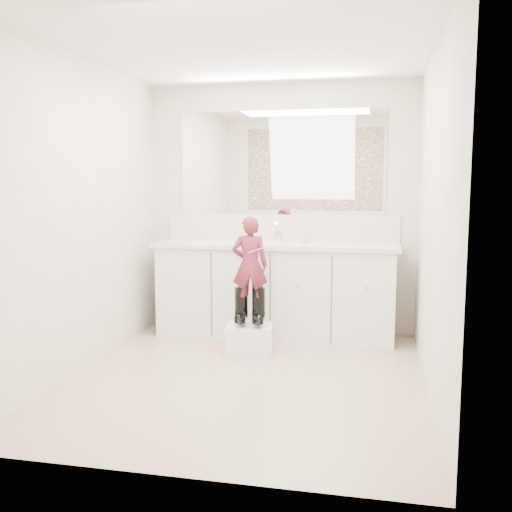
# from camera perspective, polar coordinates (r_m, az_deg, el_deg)

# --- Properties ---
(floor) EXTENTS (3.00, 3.00, 0.00)m
(floor) POSITION_cam_1_polar(r_m,az_deg,el_deg) (4.36, -0.95, -12.03)
(floor) COLOR #987F63
(floor) RESTS_ON ground
(ceiling) EXTENTS (3.00, 3.00, 0.00)m
(ceiling) POSITION_cam_1_polar(r_m,az_deg,el_deg) (4.23, -1.02, 20.38)
(ceiling) COLOR white
(ceiling) RESTS_ON wall_back
(wall_back) EXTENTS (2.60, 0.00, 2.60)m
(wall_back) POSITION_cam_1_polar(r_m,az_deg,el_deg) (5.59, 2.49, 4.77)
(wall_back) COLOR beige
(wall_back) RESTS_ON floor
(wall_front) EXTENTS (2.60, 0.00, 2.60)m
(wall_front) POSITION_cam_1_polar(r_m,az_deg,el_deg) (2.69, -8.19, 2.12)
(wall_front) COLOR beige
(wall_front) RESTS_ON floor
(wall_left) EXTENTS (0.00, 3.00, 3.00)m
(wall_left) POSITION_cam_1_polar(r_m,az_deg,el_deg) (4.59, -17.03, 3.94)
(wall_left) COLOR beige
(wall_left) RESTS_ON floor
(wall_right) EXTENTS (0.00, 3.00, 3.00)m
(wall_right) POSITION_cam_1_polar(r_m,az_deg,el_deg) (4.04, 17.35, 3.53)
(wall_right) COLOR beige
(wall_right) RESTS_ON floor
(vanity_cabinet) EXTENTS (2.20, 0.55, 0.85)m
(vanity_cabinet) POSITION_cam_1_polar(r_m,az_deg,el_deg) (5.41, 1.96, -3.58)
(vanity_cabinet) COLOR silver
(vanity_cabinet) RESTS_ON floor
(countertop) EXTENTS (2.28, 0.58, 0.04)m
(countertop) POSITION_cam_1_polar(r_m,az_deg,el_deg) (5.33, 1.95, 1.10)
(countertop) COLOR beige
(countertop) RESTS_ON vanity_cabinet
(backsplash) EXTENTS (2.28, 0.03, 0.25)m
(backsplash) POSITION_cam_1_polar(r_m,az_deg,el_deg) (5.59, 2.45, 2.86)
(backsplash) COLOR beige
(backsplash) RESTS_ON countertop
(mirror) EXTENTS (2.00, 0.02, 1.00)m
(mirror) POSITION_cam_1_polar(r_m,az_deg,el_deg) (5.58, 2.49, 9.28)
(mirror) COLOR white
(mirror) RESTS_ON wall_back
(dot_panel) EXTENTS (2.00, 0.01, 1.20)m
(dot_panel) POSITION_cam_1_polar(r_m,az_deg,el_deg) (2.69, -8.29, 11.71)
(dot_panel) COLOR #472819
(dot_panel) RESTS_ON wall_front
(faucet) EXTENTS (0.08, 0.08, 0.10)m
(faucet) POSITION_cam_1_polar(r_m,az_deg,el_deg) (5.49, 2.25, 2.00)
(faucet) COLOR silver
(faucet) RESTS_ON countertop
(cup) EXTENTS (0.10, 0.10, 0.08)m
(cup) POSITION_cam_1_polar(r_m,az_deg,el_deg) (5.33, 4.89, 1.73)
(cup) COLOR beige
(cup) RESTS_ON countertop
(soap_bottle) EXTENTS (0.09, 0.09, 0.16)m
(soap_bottle) POSITION_cam_1_polar(r_m,az_deg,el_deg) (5.47, -1.82, 2.32)
(soap_bottle) COLOR beige
(soap_bottle) RESTS_ON countertop
(step_stool) EXTENTS (0.43, 0.37, 0.25)m
(step_stool) POSITION_cam_1_polar(r_m,az_deg,el_deg) (4.91, -0.66, -8.32)
(step_stool) COLOR white
(step_stool) RESTS_ON floor
(boot_left) EXTENTS (0.15, 0.23, 0.32)m
(boot_left) POSITION_cam_1_polar(r_m,az_deg,el_deg) (4.87, -1.48, -4.99)
(boot_left) COLOR black
(boot_left) RESTS_ON step_stool
(boot_right) EXTENTS (0.15, 0.23, 0.32)m
(boot_right) POSITION_cam_1_polar(r_m,az_deg,el_deg) (4.84, 0.26, -5.07)
(boot_right) COLOR black
(boot_right) RESTS_ON step_stool
(toddler) EXTENTS (0.33, 0.24, 0.83)m
(toddler) POSITION_cam_1_polar(r_m,az_deg,el_deg) (4.80, -0.62, -0.92)
(toddler) COLOR #A63346
(toddler) RESTS_ON step_stool
(toothbrush) EXTENTS (0.14, 0.03, 0.06)m
(toothbrush) POSITION_cam_1_polar(r_m,az_deg,el_deg) (4.69, 0.00, 0.58)
(toothbrush) COLOR #D0517C
(toothbrush) RESTS_ON toddler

